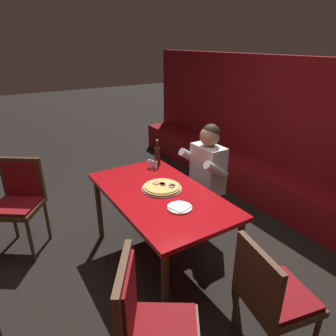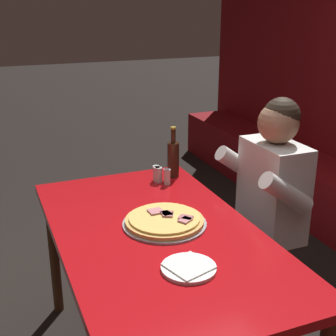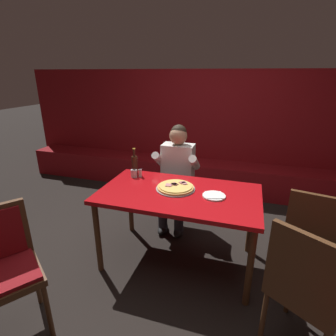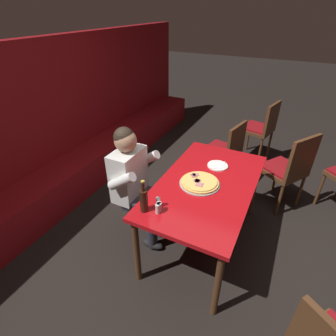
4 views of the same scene
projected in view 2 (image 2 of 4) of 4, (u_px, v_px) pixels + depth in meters
The scene contains 9 objects.
main_dining_table at pixel (157, 248), 2.06m from camera, with size 1.51×0.85×0.78m.
pizza at pixel (165, 221), 2.09m from camera, with size 0.38×0.38×0.05m.
plate_white_paper at pixel (188, 268), 1.74m from camera, with size 0.21×0.21×0.02m.
beer_bottle at pixel (173, 158), 2.63m from camera, with size 0.07×0.07×0.29m.
shaker_oregano at pixel (156, 174), 2.60m from camera, with size 0.04×0.04×0.09m.
shaker_black_pepper at pixel (167, 177), 2.55m from camera, with size 0.04×0.04×0.09m.
shaker_red_pepper_flakes at pixel (157, 175), 2.58m from camera, with size 0.04×0.04×0.09m.
shaker_parmesan at pixel (159, 176), 2.57m from camera, with size 0.04×0.04×0.09m.
diner_seated_blue_shirt at pixel (258, 205), 2.47m from camera, with size 0.53×0.53×1.27m.
Camera 2 is at (1.71, -0.64, 1.73)m, focal length 50.00 mm.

